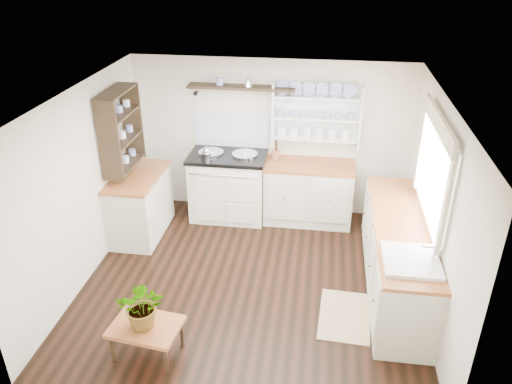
% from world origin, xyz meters
% --- Properties ---
extents(floor, '(4.00, 3.80, 0.01)m').
position_xyz_m(floor, '(0.00, 0.00, 0.00)').
color(floor, black).
rests_on(floor, ground).
extents(wall_back, '(4.00, 0.02, 2.30)m').
position_xyz_m(wall_back, '(0.00, 1.90, 1.15)').
color(wall_back, beige).
rests_on(wall_back, ground).
extents(wall_right, '(0.02, 3.80, 2.30)m').
position_xyz_m(wall_right, '(2.00, 0.00, 1.15)').
color(wall_right, beige).
rests_on(wall_right, ground).
extents(wall_left, '(0.02, 3.80, 2.30)m').
position_xyz_m(wall_left, '(-2.00, 0.00, 1.15)').
color(wall_left, beige).
rests_on(wall_left, ground).
extents(ceiling, '(4.00, 3.80, 0.01)m').
position_xyz_m(ceiling, '(0.00, 0.00, 2.30)').
color(ceiling, white).
rests_on(ceiling, wall_back).
extents(window, '(0.08, 1.55, 1.22)m').
position_xyz_m(window, '(1.95, 0.15, 1.56)').
color(window, white).
rests_on(window, wall_right).
extents(aga_cooker, '(1.11, 0.77, 1.02)m').
position_xyz_m(aga_cooker, '(-0.57, 1.57, 0.50)').
color(aga_cooker, '#EDE5CD').
rests_on(aga_cooker, floor).
extents(back_cabinets, '(1.27, 0.63, 0.90)m').
position_xyz_m(back_cabinets, '(0.60, 1.60, 0.46)').
color(back_cabinets, beige).
rests_on(back_cabinets, floor).
extents(right_cabinets, '(0.62, 2.43, 0.90)m').
position_xyz_m(right_cabinets, '(1.70, 0.10, 0.46)').
color(right_cabinets, beige).
rests_on(right_cabinets, floor).
extents(belfast_sink, '(0.55, 0.60, 0.45)m').
position_xyz_m(belfast_sink, '(1.70, -0.65, 0.80)').
color(belfast_sink, white).
rests_on(belfast_sink, right_cabinets).
extents(left_cabinets, '(0.62, 1.13, 0.90)m').
position_xyz_m(left_cabinets, '(-1.70, 0.90, 0.46)').
color(left_cabinets, beige).
rests_on(left_cabinets, floor).
extents(plate_rack, '(1.20, 0.22, 0.90)m').
position_xyz_m(plate_rack, '(0.65, 1.86, 1.56)').
color(plate_rack, white).
rests_on(plate_rack, wall_back).
extents(high_shelf, '(1.50, 0.29, 0.16)m').
position_xyz_m(high_shelf, '(-0.40, 1.78, 1.91)').
color(high_shelf, black).
rests_on(high_shelf, wall_back).
extents(left_shelving, '(0.28, 0.80, 1.05)m').
position_xyz_m(left_shelving, '(-1.84, 0.90, 1.55)').
color(left_shelving, black).
rests_on(left_shelving, wall_left).
extents(kettle, '(0.16, 0.16, 0.20)m').
position_xyz_m(kettle, '(-0.85, 1.45, 1.03)').
color(kettle, silver).
rests_on(kettle, aga_cooker).
extents(utensil_crock, '(0.11, 0.11, 0.13)m').
position_xyz_m(utensil_crock, '(0.10, 1.68, 0.98)').
color(utensil_crock, brown).
rests_on(utensil_crock, back_cabinets).
extents(center_table, '(0.73, 0.56, 0.37)m').
position_xyz_m(center_table, '(-0.85, -1.33, 0.32)').
color(center_table, brown).
rests_on(center_table, floor).
extents(potted_plant, '(0.50, 0.45, 0.50)m').
position_xyz_m(potted_plant, '(-0.85, -1.33, 0.62)').
color(potted_plant, '#3F7233').
rests_on(potted_plant, center_table).
extents(floor_rug, '(0.59, 0.88, 0.02)m').
position_xyz_m(floor_rug, '(1.12, -0.49, 0.01)').
color(floor_rug, '#998759').
rests_on(floor_rug, floor).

